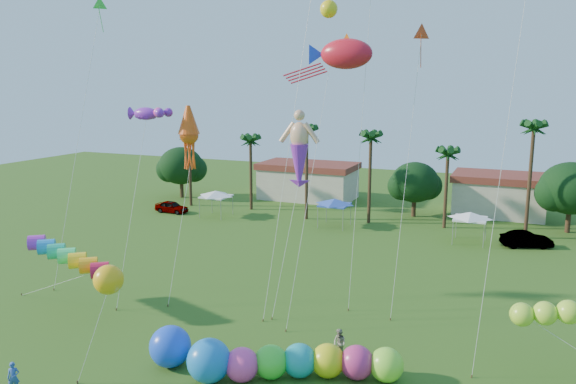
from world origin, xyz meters
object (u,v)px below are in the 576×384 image
at_px(spectator_b, 339,343).
at_px(caterpillar_inflatable, 287,362).
at_px(car_a, 172,207).
at_px(car_b, 527,239).
at_px(blue_ball, 170,346).
at_px(spectator_a, 13,377).

xyz_separation_m(spectator_b, caterpillar_inflatable, (-1.77, -3.33, 0.13)).
xyz_separation_m(car_a, spectator_b, (29.52, -26.75, 0.12)).
xyz_separation_m(car_b, blue_ball, (-17.69, -32.03, 0.37)).
xyz_separation_m(spectator_b, blue_ball, (-8.14, -4.50, 0.31)).
xyz_separation_m(car_b, spectator_b, (-9.56, -27.53, 0.06)).
xyz_separation_m(spectator_a, spectator_b, (13.80, 9.74, 0.04)).
xyz_separation_m(spectator_a, blue_ball, (5.66, 5.24, 0.35)).
relative_size(car_a, spectator_a, 2.63).
distance_m(car_a, car_b, 39.08).
bearing_deg(spectator_b, car_a, 165.70).
bearing_deg(blue_ball, spectator_a, -137.19).
bearing_deg(spectator_a, car_b, 20.58).
xyz_separation_m(car_b, caterpillar_inflatable, (-11.32, -30.87, 0.20)).
distance_m(spectator_a, blue_ball, 7.72).
bearing_deg(car_b, caterpillar_inflatable, 139.38).
bearing_deg(car_a, car_b, -86.92).
relative_size(spectator_b, caterpillar_inflatable, 0.15).
xyz_separation_m(car_a, car_b, (39.08, 0.78, 0.06)).
bearing_deg(blue_ball, car_b, 61.08).
bearing_deg(car_a, spectator_b, -130.25).
bearing_deg(blue_ball, car_a, 124.38).
relative_size(spectator_a, spectator_b, 0.95).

